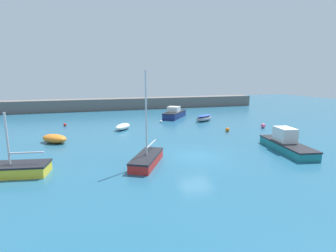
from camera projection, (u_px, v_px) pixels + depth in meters
ground_plane at (196, 157)px, 20.85m from camera, size 120.00×120.00×0.20m
harbor_breakwater at (129, 104)px, 51.25m from camera, size 52.38×3.26×2.12m
open_tender_yellow at (123, 127)px, 31.26m from camera, size 2.63×2.98×0.72m
sailboat_tall_mast at (147, 159)px, 18.82m from camera, size 3.36×4.50×6.68m
dinghy_near_pier at (289, 132)px, 28.28m from camera, size 1.96×1.30×0.60m
rowboat_white_midwater at (55, 139)px, 25.03m from camera, size 3.01×2.93×0.82m
sailboat_short_mast at (11, 169)px, 16.75m from camera, size 4.88×2.61×4.08m
motorboat_with_cabin at (174, 114)px, 40.22m from camera, size 5.10×5.87×1.77m
rowboat_with_red_cover at (204, 118)px, 37.29m from camera, size 3.67×3.05×0.90m
motorboat_grey_hull at (286, 143)px, 22.35m from camera, size 2.96×6.49×1.93m
mooring_buoy_red at (65, 125)px, 33.47m from camera, size 0.38×0.38×0.38m
mooring_buoy_orange at (227, 130)px, 30.09m from camera, size 0.48×0.48×0.48m
mooring_buoy_white at (161, 121)px, 35.87m from camera, size 0.39×0.39×0.39m
mooring_buoy_pink at (263, 126)px, 32.29m from camera, size 0.57×0.57×0.57m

